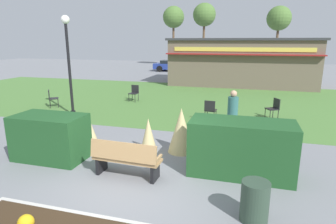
{
  "coord_description": "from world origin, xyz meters",
  "views": [
    {
      "loc": [
        2.39,
        -5.43,
        3.26
      ],
      "look_at": [
        -0.13,
        3.49,
        0.92
      ],
      "focal_mm": 30.24,
      "sensor_mm": 36.0,
      "label": 1
    }
  ],
  "objects": [
    {
      "name": "lawn_patch",
      "position": [
        0.0,
        10.19,
        0.0
      ],
      "size": [
        36.0,
        12.0,
        0.01
      ],
      "primitive_type": "cube",
      "color": "#4C7A38",
      "rests_on": "ground_plane"
    },
    {
      "name": "tree_left_bg",
      "position": [
        5.45,
        31.3,
        5.75
      ],
      "size": [
        2.8,
        2.8,
        7.21
      ],
      "color": "brown",
      "rests_on": "ground_plane"
    },
    {
      "name": "cafe_chair_east",
      "position": [
        -7.01,
        6.37,
        0.53
      ],
      "size": [
        0.62,
        0.62,
        0.89
      ],
      "color": "black",
      "rests_on": "ground_plane"
    },
    {
      "name": "parked_car_center_slot",
      "position": [
        -0.62,
        24.89,
        0.64
      ],
      "size": [
        4.24,
        2.14,
        1.2
      ],
      "color": "silver",
      "rests_on": "ground_plane"
    },
    {
      "name": "hedge_right",
      "position": [
        2.35,
        1.37,
        0.69
      ],
      "size": [
        2.52,
        1.1,
        1.37
      ],
      "primitive_type": "cube",
      "color": "#1E4C23",
      "rests_on": "ground_plane"
    },
    {
      "name": "ornamental_grass_behind_right",
      "position": [
        -2.14,
        1.75,
        0.59
      ],
      "size": [
        0.69,
        0.69,
        1.19
      ],
      "primitive_type": "cone",
      "color": "#D1BC7F",
      "rests_on": "ground_plane"
    },
    {
      "name": "ornamental_grass_behind_left",
      "position": [
        0.59,
        2.4,
        0.68
      ],
      "size": [
        0.79,
        0.79,
        1.35
      ],
      "primitive_type": "cone",
      "color": "#D1BC7F",
      "rests_on": "ground_plane"
    },
    {
      "name": "food_kiosk",
      "position": [
        1.85,
        16.89,
        1.73
      ],
      "size": [
        10.62,
        4.94,
        3.45
      ],
      "color": "#6B5B4C",
      "rests_on": "ground_plane"
    },
    {
      "name": "person_strolling",
      "position": [
        1.98,
        3.93,
        0.86
      ],
      "size": [
        0.34,
        0.34,
        1.69
      ],
      "rotation": [
        0.0,
        0.0,
        5.49
      ],
      "color": "#23232D",
      "rests_on": "ground_plane"
    },
    {
      "name": "tree_right_bg",
      "position": [
        -7.51,
        32.38,
        6.23
      ],
      "size": [
        2.8,
        2.8,
        7.7
      ],
      "color": "brown",
      "rests_on": "ground_plane"
    },
    {
      "name": "cafe_chair_center",
      "position": [
        -3.59,
        8.9,
        0.53
      ],
      "size": [
        0.48,
        0.48,
        0.89
      ],
      "color": "black",
      "rests_on": "ground_plane"
    },
    {
      "name": "cafe_chair_north",
      "position": [
        3.56,
        7.06,
        0.53
      ],
      "size": [
        0.6,
        0.6,
        0.89
      ],
      "color": "black",
      "rests_on": "ground_plane"
    },
    {
      "name": "parked_car_west_slot",
      "position": [
        -5.57,
        24.89,
        0.64
      ],
      "size": [
        4.26,
        2.17,
        1.2
      ],
      "color": "navy",
      "rests_on": "ground_plane"
    },
    {
      "name": "tree_center_bg",
      "position": [
        -3.23,
        30.98,
        6.31
      ],
      "size": [
        2.8,
        2.8,
        7.78
      ],
      "color": "brown",
      "rests_on": "ground_plane"
    },
    {
      "name": "lamppost_mid",
      "position": [
        -5.11,
        5.32,
        2.7
      ],
      "size": [
        0.36,
        0.36,
        4.3
      ],
      "color": "black",
      "rests_on": "ground_plane"
    },
    {
      "name": "hedge_left",
      "position": [
        -2.83,
        0.91,
        0.63
      ],
      "size": [
        1.96,
        1.1,
        1.27
      ],
      "primitive_type": "cube",
      "color": "#1E4C23",
      "rests_on": "ground_plane"
    },
    {
      "name": "park_bench",
      "position": [
        -0.33,
        0.42,
        0.48
      ],
      "size": [
        1.72,
        0.59,
        0.95
      ],
      "color": "tan",
      "rests_on": "ground_plane"
    },
    {
      "name": "ornamental_grass_behind_center",
      "position": [
        -0.38,
        2.21,
        0.51
      ],
      "size": [
        0.5,
        0.5,
        1.02
      ],
      "primitive_type": "cone",
      "color": "#D1BC7F",
      "rests_on": "ground_plane"
    },
    {
      "name": "ground_plane",
      "position": [
        0.0,
        0.0,
        0.0
      ],
      "size": [
        80.0,
        80.0,
        0.0
      ],
      "primitive_type": "plane",
      "color": "slate"
    },
    {
      "name": "cafe_chair_west",
      "position": [
        0.99,
        5.98,
        0.53
      ],
      "size": [
        0.49,
        0.49,
        0.89
      ],
      "color": "black",
      "rests_on": "ground_plane"
    },
    {
      "name": "trash_bin",
      "position": [
        2.67,
        -0.53,
        0.39
      ],
      "size": [
        0.52,
        0.52,
        0.78
      ],
      "primitive_type": "cylinder",
      "color": "#2D4233",
      "rests_on": "ground_plane"
    }
  ]
}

